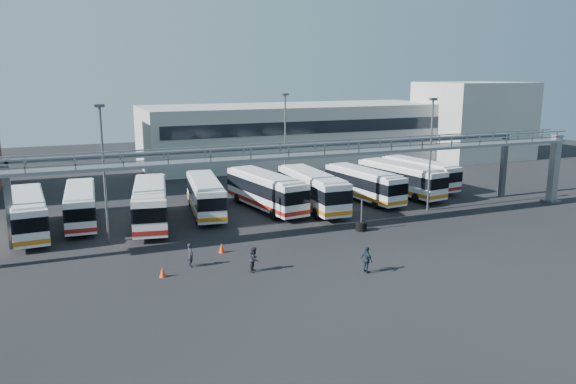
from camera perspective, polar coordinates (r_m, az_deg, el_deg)
name	(u,v)px	position (r m, az deg, el deg)	size (l,w,h in m)	color
ground	(349,247)	(41.17, 6.19, -5.58)	(140.00, 140.00, 0.00)	black
gantry	(315,161)	(45.01, 2.77, 3.21)	(51.40, 5.15, 7.10)	gray
warehouse	(295,133)	(79.15, 0.70, 5.97)	(42.00, 14.00, 8.00)	#9E9E99
building_right	(473,120)	(87.73, 18.26, 6.95)	(14.00, 12.00, 11.00)	#B2B2AD
light_pole_left	(104,166)	(42.97, -18.23, 2.49)	(0.70, 0.35, 10.21)	#4C4F54
light_pole_mid	(431,148)	(52.10, 14.29, 4.31)	(0.70, 0.35, 10.21)	#4C4F54
light_pole_back	(285,135)	(61.22, -0.29, 5.79)	(0.70, 0.35, 10.21)	#4C4F54
bus_0	(28,213)	(47.90, -24.87, -1.93)	(3.07, 10.67, 3.20)	silver
bus_1	(81,204)	(49.63, -20.31, -1.17)	(2.92, 10.25, 3.08)	silver
bus_2	(150,203)	(47.61, -13.80, -1.06)	(4.46, 11.55, 3.42)	silver
bus_3	(205,195)	(50.40, -8.41, -0.27)	(3.86, 10.76, 3.19)	silver
bus_4	(266,190)	(51.39, -2.28, 0.21)	(4.18, 11.37, 3.38)	silver
bus_5	(312,189)	(51.78, 2.47, 0.33)	(2.92, 11.34, 3.42)	silver
bus_6	(364,183)	(55.59, 7.71, 0.87)	(3.61, 10.51, 3.13)	silver
bus_7	(400,178)	(58.68, 11.36, 1.40)	(4.21, 10.97, 3.25)	silver
bus_8	(419,173)	(62.79, 13.20, 1.92)	(3.68, 10.32, 3.07)	silver
pedestrian_a	(190,255)	(37.25, -9.89, -6.32)	(0.58, 0.38, 1.59)	black
pedestrian_b	(254,259)	(35.93, -3.45, -6.84)	(0.78, 0.61, 1.60)	black
pedestrian_d	(367,260)	(35.95, 8.00, -6.84)	(1.00, 0.42, 1.71)	#1B2831
cone_left	(163,272)	(35.92, -12.63, -7.92)	(0.42, 0.42, 0.67)	red
cone_right	(222,248)	(39.88, -6.77, -5.66)	(0.44, 0.44, 0.69)	red
tire_stack	(361,225)	(45.31, 7.45, -3.38)	(0.90, 0.90, 2.56)	black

